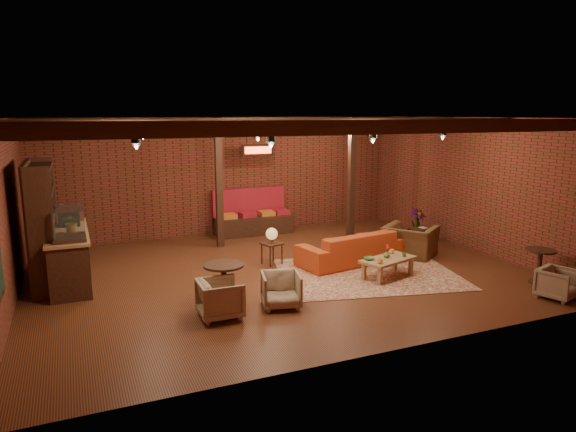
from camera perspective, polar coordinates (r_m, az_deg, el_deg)
name	(u,v)px	position (r m, az deg, el deg)	size (l,w,h in m)	color
floor	(282,272)	(10.89, -0.70, -6.24)	(10.00, 10.00, 0.00)	#37190D
ceiling	(281,118)	(10.39, -0.74, 10.85)	(10.00, 8.00, 0.02)	black
wall_back	(226,176)	(14.27, -6.86, 4.45)	(10.00, 0.02, 3.20)	brown
wall_front	(394,241)	(7.06, 11.75, -2.72)	(10.00, 0.02, 3.20)	brown
wall_left	(6,216)	(9.81, -28.84, 0.01)	(0.02, 8.00, 3.20)	brown
wall_right	(472,184)	(13.24, 19.76, 3.33)	(0.02, 8.00, 3.20)	brown
ceiling_beams	(281,124)	(10.39, -0.74, 10.19)	(9.80, 6.40, 0.22)	black
ceiling_pipe	(255,133)	(11.89, -3.71, 9.19)	(0.12, 0.12, 9.60)	black
post_left	(219,183)	(12.77, -7.68, 3.63)	(0.16, 0.16, 3.20)	black
post_right	(351,179)	(13.53, 7.07, 4.07)	(0.16, 0.16, 3.20)	black
service_counter	(68,243)	(10.89, -23.26, -2.81)	(0.80, 2.50, 1.60)	black
plant_counter	(72,220)	(11.00, -22.91, -0.41)	(0.35, 0.39, 0.30)	#337F33
shelving_hutch	(44,224)	(10.92, -25.51, -0.81)	(0.52, 2.00, 2.40)	black
banquette	(253,216)	(14.20, -3.92, -0.03)	(2.10, 0.70, 1.00)	#A61B2B
service_sign	(258,150)	(13.53, -3.40, 7.33)	(0.86, 0.06, 0.30)	#FF4119
ceiling_spotlights	(281,135)	(10.39, -0.74, 8.97)	(6.40, 4.40, 0.28)	black
rug	(368,274)	(10.88, 8.87, -6.36)	(3.60, 2.75, 0.01)	maroon
sofa	(351,247)	(11.53, 7.00, -3.49)	(2.44, 0.96, 0.71)	#AC3B18
coffee_table	(387,260)	(10.63, 10.99, -4.86)	(1.30, 0.90, 0.65)	#A8784E
side_table_lamp	(272,237)	(11.28, -1.82, -2.31)	(0.49, 0.49, 0.83)	black
round_table_left	(224,277)	(9.03, -7.14, -6.77)	(0.70, 0.70, 0.73)	black
armchair_a	(220,297)	(8.53, -7.54, -8.89)	(0.68, 0.64, 0.70)	beige
armchair_b	(281,288)	(8.91, -0.78, -8.03)	(0.65, 0.61, 0.67)	beige
armchair_right	(410,236)	(12.28, 13.44, -2.17)	(1.12, 0.72, 0.98)	brown
side_table_book	(420,230)	(13.27, 14.49, -1.49)	(0.47, 0.47, 0.48)	black
round_table_right	(540,261)	(11.23, 26.19, -4.48)	(0.58, 0.58, 0.68)	black
armchair_far	(558,282)	(10.50, 27.77, -6.51)	(0.60, 0.56, 0.61)	beige
plant_tall	(419,193)	(13.53, 14.31, 2.52)	(1.45, 1.45, 2.60)	#4C7F4C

